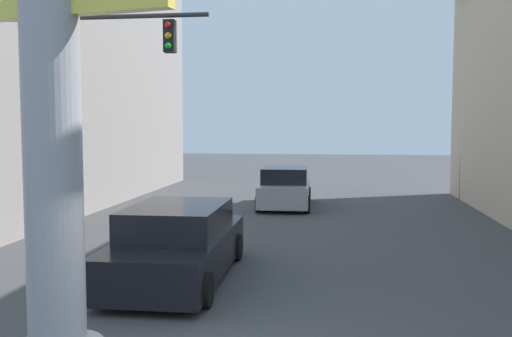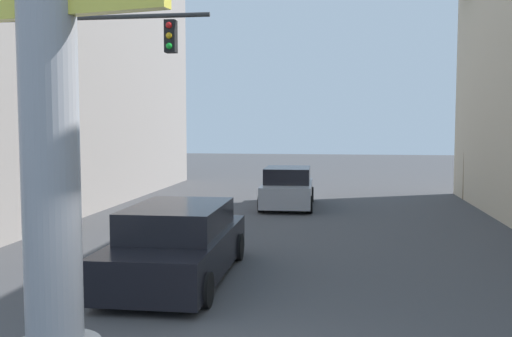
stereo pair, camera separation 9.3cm
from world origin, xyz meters
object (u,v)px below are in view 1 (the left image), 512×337
Objects in this scene: neon_sign_pole at (50,15)px; car_lead at (178,244)px; traffic_light_mast at (39,87)px; palm_tree_far_right at (465,64)px; car_far at (285,188)px; palm_tree_mid_left at (58,74)px.

neon_sign_pole is 6.52m from car_lead.
traffic_light_mast is 18.31m from palm_tree_far_right.
car_lead is 17.56m from palm_tree_far_right.
car_far is 0.55× the size of palm_tree_mid_left.
neon_sign_pole reaches higher than traffic_light_mast.
palm_tree_far_right is 1.21× the size of palm_tree_mid_left.
palm_tree_far_right is (8.76, 14.35, 5.09)m from car_lead.
car_lead is (-0.08, 5.38, -3.69)m from neon_sign_pole.
car_far is (4.72, 10.05, -3.35)m from traffic_light_mast.
traffic_light_mast is 4.83m from car_lead.
car_far is at bearing 40.00° from palm_tree_mid_left.
neon_sign_pole is 16.65m from car_far.
car_lead is at bearing -121.41° from palm_tree_far_right.
car_far is 9.45m from palm_tree_mid_left.
palm_tree_far_right is (7.44, 3.53, 5.09)m from car_far.
palm_tree_mid_left is at bearing 134.44° from car_lead.
car_lead is at bearing -96.97° from car_far.
car_far is (1.32, 10.81, -0.00)m from car_lead.
traffic_light_mast is at bearing 167.26° from car_lead.
traffic_light_mast reaches higher than car_far.
neon_sign_pole is 7.07m from traffic_light_mast.
palm_tree_far_right is at bearing 32.83° from palm_tree_mid_left.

